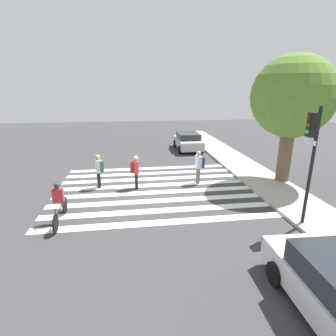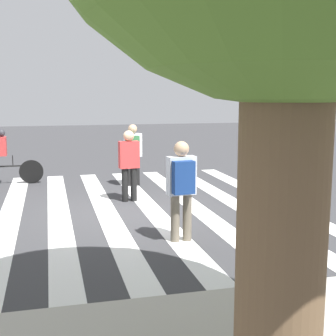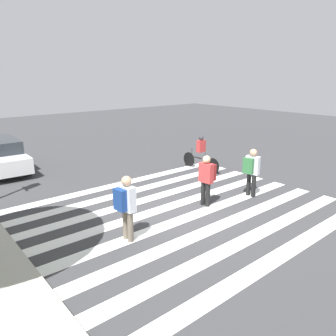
% 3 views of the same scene
% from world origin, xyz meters
% --- Properties ---
extents(ground_plane, '(60.00, 60.00, 0.00)m').
position_xyz_m(ground_plane, '(0.00, 0.00, 0.00)').
color(ground_plane, '#38383A').
extents(sidewalk_curb, '(36.00, 2.50, 0.14)m').
position_xyz_m(sidewalk_curb, '(0.00, 6.25, 0.07)').
color(sidewalk_curb, '#ADA89E').
rests_on(sidewalk_curb, ground_plane).
extents(crosswalk_stripes, '(7.83, 10.00, 0.01)m').
position_xyz_m(crosswalk_stripes, '(-0.00, 0.00, 0.00)').
color(crosswalk_stripes, white).
rests_on(crosswalk_stripes, ground_plane).
extents(traffic_light, '(0.60, 0.50, 4.49)m').
position_xyz_m(traffic_light, '(4.66, 5.18, 3.15)').
color(traffic_light, black).
rests_on(traffic_light, ground_plane).
extents(street_tree, '(4.22, 4.22, 6.78)m').
position_xyz_m(street_tree, '(-0.01, 7.22, 4.61)').
color(street_tree, brown).
rests_on(street_tree, ground_plane).
extents(pedestrian_adult_tall_backpack, '(0.53, 0.45, 1.83)m').
position_xyz_m(pedestrian_adult_tall_backpack, '(-0.54, 2.56, 1.07)').
color(pedestrian_adult_tall_backpack, '#6B6051').
rests_on(pedestrian_adult_tall_backpack, ground_plane).
extents(pedestrian_child_with_backpack, '(0.51, 0.43, 1.77)m').
position_xyz_m(pedestrian_child_with_backpack, '(-0.18, -0.93, 1.04)').
color(pedestrian_child_with_backpack, black).
rests_on(pedestrian_child_with_backpack, ground_plane).
extents(pedestrian_adult_yellow_jacket, '(0.53, 0.48, 1.79)m').
position_xyz_m(pedestrian_adult_yellow_jacket, '(-0.61, -2.81, 1.05)').
color(pedestrian_adult_yellow_jacket, black).
rests_on(pedestrian_adult_yellow_jacket, ground_plane).
extents(cyclist_far_lane, '(2.28, 0.40, 1.65)m').
position_xyz_m(cyclist_far_lane, '(3.06, -3.94, 0.87)').
color(cyclist_far_lane, black).
rests_on(cyclist_far_lane, ground_plane).
extents(car_parked_far_curb, '(4.05, 2.07, 1.44)m').
position_xyz_m(car_parked_far_curb, '(-8.77, 3.72, 0.74)').
color(car_parked_far_curb, '#B7B7BC').
rests_on(car_parked_far_curb, ground_plane).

